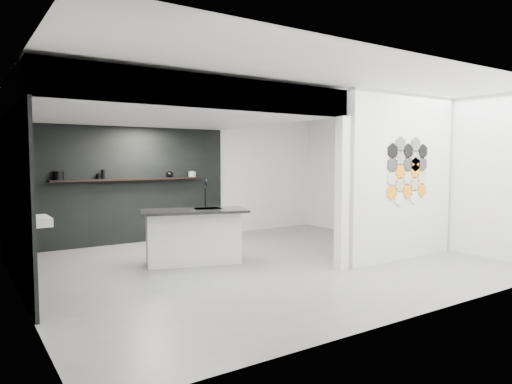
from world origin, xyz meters
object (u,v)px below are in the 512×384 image
Objects in this scene: kitchen_island at (194,236)px; utensil_cup at (99,176)px; partition_panel at (402,177)px; stockpot at (59,176)px; kettle at (170,174)px; wall_basin at (34,221)px; glass_vase at (192,174)px; bottle_dark at (103,174)px; glass_bowl at (192,174)px.

utensil_cup is (-0.91, 2.24, 0.91)m from kitchen_island.
partition_panel reaches higher than utensil_cup.
kettle is (2.17, 0.00, -0.01)m from stockpot.
partition_panel is 4.67× the size of wall_basin.
bottle_dark is at bearing 180.00° from glass_vase.
bottle_dark is at bearing 180.00° from glass_bowl.
bottle_dark is 0.09m from utensil_cup.
utensil_cup is (0.72, 0.00, -0.03)m from stockpot.
bottle_dark is at bearing 53.97° from wall_basin.
glass_bowl is (3.39, 2.07, 0.53)m from wall_basin.
glass_vase is at bearing 0.00° from bottle_dark.
partition_panel is at bearing -66.53° from kettle.
glass_vase is (0.00, 0.00, 0.00)m from glass_bowl.
partition_panel is 4.39m from glass_vase.
stockpot is 1.07× the size of bottle_dark.
kitchen_island is at bearing -69.65° from bottle_dark.
partition_panel reaches higher than wall_basin.
bottle_dark is (-3.96, 3.87, 0.01)m from partition_panel.
wall_basin is 4.00m from glass_bowl.
kitchen_island is 2.64m from glass_vase.
bottle_dark is (1.50, 2.07, 0.56)m from wall_basin.
utensil_cup is (-1.45, 0.00, -0.01)m from kettle.
kitchen_island is 15.16× the size of glass_vase.
partition_panel is 27.34× the size of utensil_cup.
kitchen_island is 11.53× the size of glass_bowl.
wall_basin is at bearing -148.65° from glass_vase.
wall_basin is 5.86× the size of utensil_cup.
partition_panel is 1.53× the size of kitchen_island.
stockpot reaches higher than wall_basin.
utensil_cup is at bearing 180.00° from glass_vase.
kettle reaches higher than glass_bowl.
utensil_cup is (-1.97, 0.00, -0.01)m from glass_vase.
glass_bowl is 1.55× the size of utensil_cup.
bottle_dark is at bearing 0.00° from utensil_cup.
bottle_dark reaches higher than utensil_cup.
bottle_dark is (-1.37, 0.00, 0.03)m from kettle.
kettle is 0.84× the size of bottle_dark.
stockpot reaches higher than glass_bowl.
kettle is 0.52m from glass_bowl.
glass_vase is (-2.08, 3.87, -0.02)m from partition_panel.
stockpot is (0.70, 2.07, 0.55)m from wall_basin.
glass_bowl reaches higher than kitchen_island.
glass_bowl is at bearing 118.23° from partition_panel.
utensil_cup is (-0.08, 0.00, -0.04)m from bottle_dark.
stockpot is at bearing 143.10° from kitchen_island.
partition_panel is at bearing -39.07° from stockpot.
partition_panel is at bearing -10.36° from kitchen_island.
bottle_dark reaches higher than stockpot.
stockpot is at bearing 71.16° from wall_basin.
kitchen_island is at bearing -115.31° from glass_bowl.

